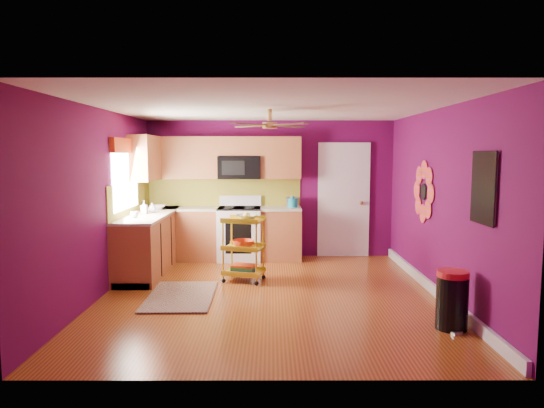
{
  "coord_description": "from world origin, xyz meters",
  "views": [
    {
      "loc": [
        0.02,
        -6.4,
        1.91
      ],
      "look_at": [
        0.03,
        0.4,
        1.19
      ],
      "focal_mm": 32.0,
      "sensor_mm": 36.0,
      "label": 1
    }
  ],
  "objects": [
    {
      "name": "left_window",
      "position": [
        -2.22,
        1.05,
        1.74
      ],
      "size": [
        0.08,
        1.35,
        1.08
      ],
      "color": "white",
      "rests_on": "ground"
    },
    {
      "name": "ceiling_fan",
      "position": [
        0.0,
        0.2,
        2.29
      ],
      "size": [
        1.01,
        1.01,
        0.26
      ],
      "color": "#BF8C3F",
      "rests_on": "ground"
    },
    {
      "name": "rolling_cart",
      "position": [
        -0.39,
        0.7,
        0.53
      ],
      "size": [
        0.67,
        0.56,
        1.04
      ],
      "color": "gold",
      "rests_on": "ground"
    },
    {
      "name": "soap_bottle_a",
      "position": [
        -2.02,
        1.31,
        1.04
      ],
      "size": [
        0.09,
        0.1,
        0.21
      ],
      "primitive_type": "imported",
      "color": "#EA3F72",
      "rests_on": "lower_cabinets"
    },
    {
      "name": "panel_door",
      "position": [
        1.35,
        2.47,
        1.02
      ],
      "size": [
        0.95,
        0.11,
        2.15
      ],
      "color": "white",
      "rests_on": "ground"
    },
    {
      "name": "teal_kettle",
      "position": [
        0.4,
        2.23,
        1.02
      ],
      "size": [
        0.18,
        0.18,
        0.21
      ],
      "color": "teal",
      "rests_on": "lower_cabinets"
    },
    {
      "name": "trash_can",
      "position": [
        1.98,
        -1.29,
        0.32
      ],
      "size": [
        0.44,
        0.44,
        0.64
      ],
      "color": "black",
      "rests_on": "ground"
    },
    {
      "name": "toaster",
      "position": [
        0.4,
        2.3,
        1.03
      ],
      "size": [
        0.22,
        0.15,
        0.18
      ],
      "primitive_type": "cube",
      "color": "beige",
      "rests_on": "lower_cabinets"
    },
    {
      "name": "upper_cabinetry",
      "position": [
        -1.24,
        2.17,
        1.8
      ],
      "size": [
        2.8,
        2.3,
        1.26
      ],
      "color": "brown",
      "rests_on": "ground"
    },
    {
      "name": "ground",
      "position": [
        0.0,
        0.0,
        0.0
      ],
      "size": [
        5.0,
        5.0,
        0.0
      ],
      "primitive_type": "plane",
      "color": "brown",
      "rests_on": "ground"
    },
    {
      "name": "electric_range",
      "position": [
        -0.55,
        2.17,
        0.48
      ],
      "size": [
        0.76,
        0.66,
        1.13
      ],
      "color": "white",
      "rests_on": "ground"
    },
    {
      "name": "counter_cup",
      "position": [
        -2.04,
        0.8,
        0.99
      ],
      "size": [
        0.12,
        0.12,
        0.1
      ],
      "primitive_type": "imported",
      "color": "white",
      "rests_on": "lower_cabinets"
    },
    {
      "name": "shag_rug",
      "position": [
        -1.18,
        -0.12,
        0.01
      ],
      "size": [
        0.88,
        1.41,
        0.02
      ],
      "primitive_type": "cube",
      "rotation": [
        0.0,
        0.0,
        0.02
      ],
      "color": "black",
      "rests_on": "ground"
    },
    {
      "name": "room_envelope",
      "position": [
        0.03,
        0.0,
        1.63
      ],
      "size": [
        4.54,
        5.04,
        2.52
      ],
      "color": "#590A45",
      "rests_on": "ground"
    },
    {
      "name": "counter_dish",
      "position": [
        -1.96,
        1.94,
        0.97
      ],
      "size": [
        0.28,
        0.28,
        0.07
      ],
      "primitive_type": "imported",
      "color": "white",
      "rests_on": "lower_cabinets"
    },
    {
      "name": "soap_bottle_b",
      "position": [
        -1.93,
        1.45,
        1.02
      ],
      "size": [
        0.12,
        0.12,
        0.16
      ],
      "primitive_type": "imported",
      "color": "white",
      "rests_on": "lower_cabinets"
    },
    {
      "name": "lower_cabinets",
      "position": [
        -1.35,
        1.82,
        0.43
      ],
      "size": [
        2.81,
        2.31,
        0.94
      ],
      "color": "brown",
      "rests_on": "ground"
    },
    {
      "name": "right_wall_art",
      "position": [
        2.23,
        -0.34,
        1.44
      ],
      "size": [
        0.04,
        2.74,
        1.04
      ],
      "color": "black",
      "rests_on": "ground"
    }
  ]
}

